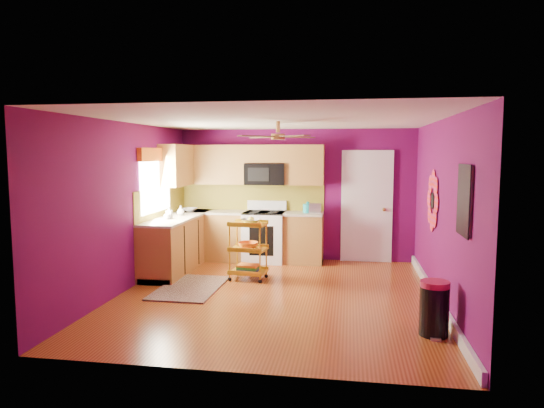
# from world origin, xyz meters

# --- Properties ---
(ground) EXTENTS (5.00, 5.00, 0.00)m
(ground) POSITION_xyz_m (0.00, 0.00, 0.00)
(ground) COLOR brown
(ground) RESTS_ON ground
(room_envelope) EXTENTS (4.54, 5.04, 2.52)m
(room_envelope) POSITION_xyz_m (0.03, 0.00, 1.63)
(room_envelope) COLOR #5F0A4D
(room_envelope) RESTS_ON ground
(lower_cabinets) EXTENTS (2.81, 2.31, 0.94)m
(lower_cabinets) POSITION_xyz_m (-1.35, 1.82, 0.43)
(lower_cabinets) COLOR brown
(lower_cabinets) RESTS_ON ground
(electric_range) EXTENTS (0.76, 0.66, 1.13)m
(electric_range) POSITION_xyz_m (-0.55, 2.17, 0.48)
(electric_range) COLOR white
(electric_range) RESTS_ON ground
(upper_cabinetry) EXTENTS (2.80, 2.30, 1.26)m
(upper_cabinetry) POSITION_xyz_m (-1.24, 2.17, 1.80)
(upper_cabinetry) COLOR brown
(upper_cabinetry) RESTS_ON ground
(left_window) EXTENTS (0.08, 1.35, 1.08)m
(left_window) POSITION_xyz_m (-2.22, 1.05, 1.74)
(left_window) COLOR white
(left_window) RESTS_ON ground
(panel_door) EXTENTS (0.95, 0.11, 2.15)m
(panel_door) POSITION_xyz_m (1.35, 2.47, 1.02)
(panel_door) COLOR white
(panel_door) RESTS_ON ground
(right_wall_art) EXTENTS (0.04, 2.74, 1.04)m
(right_wall_art) POSITION_xyz_m (2.23, -0.34, 1.44)
(right_wall_art) COLOR black
(right_wall_art) RESTS_ON ground
(ceiling_fan) EXTENTS (1.01, 1.01, 0.26)m
(ceiling_fan) POSITION_xyz_m (0.00, 0.20, 2.29)
(ceiling_fan) COLOR #BF8C3F
(ceiling_fan) RESTS_ON ground
(shag_rug) EXTENTS (0.90, 1.45, 0.02)m
(shag_rug) POSITION_xyz_m (-1.34, 0.16, 0.01)
(shag_rug) COLOR black
(shag_rug) RESTS_ON ground
(rolling_cart) EXTENTS (0.62, 0.48, 1.03)m
(rolling_cart) POSITION_xyz_m (-0.57, 0.81, 0.53)
(rolling_cart) COLOR gold
(rolling_cart) RESTS_ON ground
(trash_can) EXTENTS (0.35, 0.37, 0.62)m
(trash_can) POSITION_xyz_m (1.99, -1.23, 0.31)
(trash_can) COLOR black
(trash_can) RESTS_ON ground
(teal_kettle) EXTENTS (0.18, 0.18, 0.21)m
(teal_kettle) POSITION_xyz_m (0.26, 2.22, 1.02)
(teal_kettle) COLOR teal
(teal_kettle) RESTS_ON lower_cabinets
(toaster) EXTENTS (0.22, 0.15, 0.18)m
(toaster) POSITION_xyz_m (0.40, 2.20, 1.03)
(toaster) COLOR beige
(toaster) RESTS_ON lower_cabinets
(soap_bottle_a) EXTENTS (0.09, 0.09, 0.21)m
(soap_bottle_a) POSITION_xyz_m (-1.99, 1.04, 1.04)
(soap_bottle_a) COLOR #EA3F72
(soap_bottle_a) RESTS_ON lower_cabinets
(soap_bottle_b) EXTENTS (0.13, 0.13, 0.17)m
(soap_bottle_b) POSITION_xyz_m (-1.94, 1.47, 1.02)
(soap_bottle_b) COLOR white
(soap_bottle_b) RESTS_ON lower_cabinets
(counter_dish) EXTENTS (0.26, 0.26, 0.06)m
(counter_dish) POSITION_xyz_m (-1.98, 2.10, 0.97)
(counter_dish) COLOR white
(counter_dish) RESTS_ON lower_cabinets
(counter_cup) EXTENTS (0.11, 0.11, 0.09)m
(counter_cup) POSITION_xyz_m (-1.99, 0.93, 0.98)
(counter_cup) COLOR white
(counter_cup) RESTS_ON lower_cabinets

